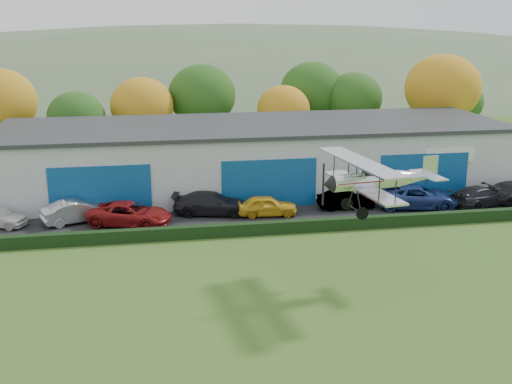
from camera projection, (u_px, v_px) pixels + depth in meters
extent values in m
plane|color=#416520|center=(252.00, 376.00, 24.02)|extent=(300.00, 300.00, 0.00)
cube|color=black|center=(244.00, 212.00, 44.45)|extent=(48.00, 9.00, 0.05)
cube|color=black|center=(256.00, 229.00, 39.79)|extent=(46.00, 0.60, 0.80)
cube|color=#B2B7BC|center=(255.00, 157.00, 50.77)|extent=(40.00, 12.00, 5.00)
cube|color=#2D3033|center=(255.00, 125.00, 50.06)|extent=(40.60, 12.60, 0.30)
cube|color=navy|center=(100.00, 191.00, 43.20)|extent=(7.00, 0.12, 3.60)
cube|color=navy|center=(269.00, 184.00, 45.21)|extent=(7.00, 0.12, 3.60)
cube|color=navy|center=(424.00, 177.00, 47.22)|extent=(7.00, 0.12, 3.60)
cylinder|color=#3D2614|center=(5.00, 149.00, 58.72)|extent=(0.36, 0.36, 3.15)
cylinder|color=#3D2614|center=(79.00, 154.00, 58.09)|extent=(0.36, 0.36, 2.45)
ellipsoid|color=#1E4C14|center=(76.00, 117.00, 57.16)|extent=(5.32, 5.32, 4.79)
cylinder|color=#3D2614|center=(144.00, 146.00, 60.94)|extent=(0.36, 0.36, 2.80)
ellipsoid|color=#B47616|center=(142.00, 106.00, 59.89)|extent=(6.08, 6.08, 5.47)
cylinder|color=#3D2614|center=(203.00, 139.00, 63.80)|extent=(0.36, 0.36, 3.15)
ellipsoid|color=#1E4C14|center=(202.00, 95.00, 62.61)|extent=(6.84, 6.84, 6.16)
cylinder|color=#3D2614|center=(283.00, 143.00, 63.33)|extent=(0.36, 0.36, 2.45)
ellipsoid|color=#B47616|center=(283.00, 109.00, 62.41)|extent=(5.32, 5.32, 4.79)
cylinder|color=#3D2614|center=(352.00, 135.00, 66.52)|extent=(0.36, 0.36, 2.80)
ellipsoid|color=#1E4C14|center=(353.00, 98.00, 65.47)|extent=(6.08, 6.08, 5.47)
cylinder|color=#3D2614|center=(439.00, 136.00, 63.97)|extent=(0.36, 0.36, 3.50)
ellipsoid|color=#B47616|center=(442.00, 88.00, 62.65)|extent=(7.60, 7.60, 6.84)
cylinder|color=#3D2614|center=(456.00, 134.00, 68.58)|extent=(0.36, 0.36, 2.45)
ellipsoid|color=#1E4C14|center=(458.00, 102.00, 67.66)|extent=(5.32, 5.32, 4.79)
cylinder|color=#3D2614|center=(311.00, 132.00, 67.71)|extent=(0.36, 0.36, 3.15)
ellipsoid|color=#1E4C14|center=(312.00, 91.00, 66.52)|extent=(6.84, 6.84, 6.16)
ellipsoid|color=#4C6642|center=(238.00, 133.00, 164.36)|extent=(320.00, 196.00, 56.00)
ellipsoid|color=#4C6642|center=(484.00, 106.00, 174.61)|extent=(240.00, 126.00, 36.00)
imported|color=silver|center=(77.00, 211.00, 42.04)|extent=(4.94, 3.31, 1.54)
imported|color=maroon|center=(130.00, 214.00, 41.42)|extent=(6.10, 4.29, 1.54)
imported|color=black|center=(212.00, 203.00, 43.74)|extent=(5.80, 3.34, 1.58)
imported|color=gold|center=(267.00, 206.00, 43.48)|extent=(4.29, 1.97, 1.43)
imported|color=gray|center=(346.00, 200.00, 45.06)|extent=(4.12, 1.61, 1.34)
imported|color=navy|center=(417.00, 197.00, 45.25)|extent=(6.47, 4.10, 1.66)
imported|color=black|center=(480.00, 196.00, 45.67)|extent=(5.57, 3.77, 1.50)
cylinder|color=silver|center=(366.00, 181.00, 31.53)|extent=(3.79, 1.35, 0.88)
cone|color=silver|center=(417.00, 177.00, 32.37)|extent=(2.24, 1.15, 0.88)
cone|color=black|center=(328.00, 184.00, 30.92)|extent=(0.60, 0.93, 0.88)
cube|color=maroon|center=(371.00, 180.00, 31.60)|extent=(4.18, 1.42, 0.06)
cube|color=black|center=(375.00, 173.00, 31.56)|extent=(1.24, 0.73, 0.24)
cube|color=silver|center=(362.00, 187.00, 31.55)|extent=(2.12, 7.12, 0.10)
cube|color=silver|center=(360.00, 162.00, 31.14)|extent=(2.27, 7.52, 0.10)
cylinder|color=black|center=(379.00, 187.00, 28.91)|extent=(0.07, 0.07, 1.27)
cylinder|color=black|center=(396.00, 186.00, 29.17)|extent=(0.07, 0.07, 1.27)
cylinder|color=black|center=(334.00, 164.00, 33.58)|extent=(0.07, 0.07, 1.27)
cylinder|color=black|center=(349.00, 163.00, 33.83)|extent=(0.07, 0.07, 1.27)
cylinder|color=black|center=(363.00, 170.00, 30.92)|extent=(0.09, 0.22, 0.73)
cylinder|color=black|center=(357.00, 167.00, 31.55)|extent=(0.09, 0.22, 0.73)
cylinder|color=black|center=(359.00, 200.00, 31.20)|extent=(0.16, 0.68, 1.19)
cylinder|color=black|center=(351.00, 196.00, 31.96)|extent=(0.16, 0.68, 1.19)
cylinder|color=black|center=(354.00, 209.00, 31.73)|extent=(0.31, 1.85, 0.07)
cylinder|color=black|center=(362.00, 214.00, 30.93)|extent=(0.64, 0.22, 0.62)
cylinder|color=black|center=(347.00, 204.00, 32.54)|extent=(0.64, 0.22, 0.62)
cylinder|color=black|center=(428.00, 180.00, 32.64)|extent=(0.36, 0.10, 0.41)
cube|color=silver|center=(428.00, 175.00, 32.56)|extent=(1.20, 2.63, 0.06)
cube|color=silver|center=(430.00, 166.00, 32.46)|extent=(0.88, 0.17, 1.07)
cube|color=black|center=(323.00, 185.00, 30.84)|extent=(0.07, 0.12, 2.15)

